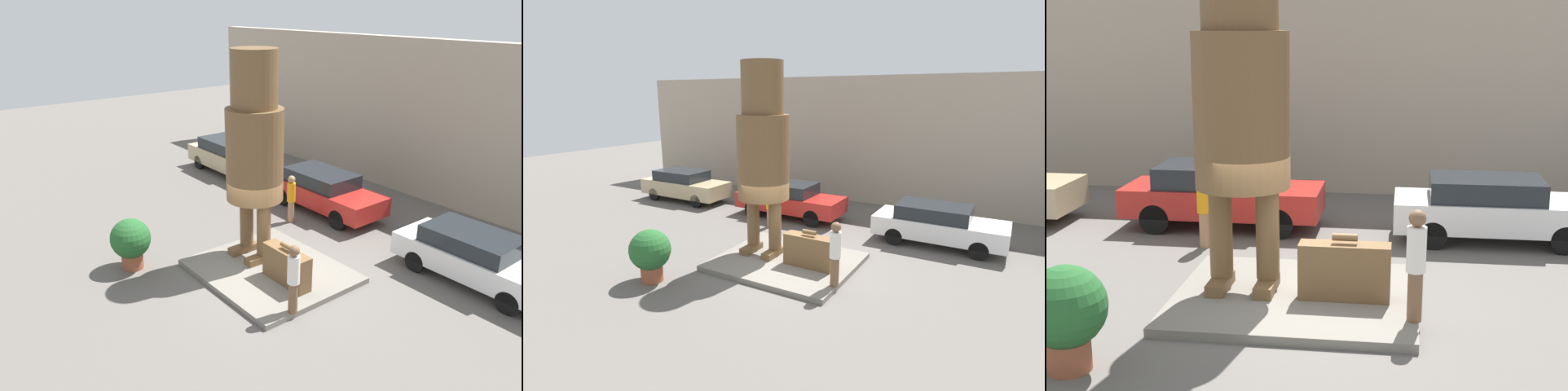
# 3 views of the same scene
# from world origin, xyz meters

# --- Properties ---
(ground_plane) EXTENTS (60.00, 60.00, 0.00)m
(ground_plane) POSITION_xyz_m (0.00, 0.00, 0.00)
(ground_plane) COLOR #605B56
(pedestal) EXTENTS (4.13, 3.60, 0.15)m
(pedestal) POSITION_xyz_m (0.00, 0.00, 0.08)
(pedestal) COLOR slate
(pedestal) RESTS_ON ground_plane
(building_backdrop) EXTENTS (28.00, 0.60, 5.99)m
(building_backdrop) POSITION_xyz_m (0.00, 8.62, 2.99)
(building_backdrop) COLOR tan
(building_backdrop) RESTS_ON ground_plane
(statue_figure) EXTENTS (1.61, 1.61, 5.95)m
(statue_figure) POSITION_xyz_m (-0.92, 0.15, 3.63)
(statue_figure) COLOR brown
(statue_figure) RESTS_ON pedestal
(giant_suitcase) EXTENTS (1.53, 0.43, 1.14)m
(giant_suitcase) POSITION_xyz_m (0.84, -0.14, 0.64)
(giant_suitcase) COLOR brown
(giant_suitcase) RESTS_ON pedestal
(tourist) EXTENTS (0.30, 0.30, 1.78)m
(tourist) POSITION_xyz_m (1.99, -0.92, 1.13)
(tourist) COLOR brown
(tourist) RESTS_ON pedestal
(parked_car_tan) EXTENTS (4.42, 1.75, 1.50)m
(parked_car_tan) POSITION_xyz_m (-8.30, 4.32, 0.79)
(parked_car_tan) COLOR tan
(parked_car_tan) RESTS_ON ground_plane
(parked_car_red) EXTENTS (4.57, 1.77, 1.49)m
(parked_car_red) POSITION_xyz_m (-2.43, 4.46, 0.80)
(parked_car_red) COLOR #B2231E
(parked_car_red) RESTS_ON ground_plane
(parked_car_white) EXTENTS (4.36, 1.74, 1.42)m
(parked_car_white) POSITION_xyz_m (3.71, 4.13, 0.76)
(parked_car_white) COLOR silver
(parked_car_white) RESTS_ON ground_plane
(planter_pot) EXTENTS (1.15, 1.15, 1.50)m
(planter_pot) POSITION_xyz_m (-2.71, -2.92, 0.86)
(planter_pot) COLOR brown
(planter_pot) RESTS_ON ground_plane
(worker_hivis) EXTENTS (0.29, 0.29, 1.70)m
(worker_hivis) POSITION_xyz_m (-2.40, 2.85, 0.93)
(worker_hivis) COLOR #A87A56
(worker_hivis) RESTS_ON ground_plane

